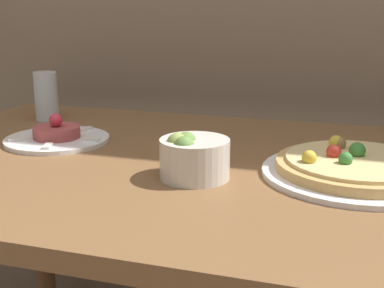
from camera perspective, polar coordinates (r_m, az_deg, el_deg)
name	(u,v)px	position (r m, az deg, el deg)	size (l,w,h in m)	color
dining_table	(202,206)	(1.10, 1.02, -6.63)	(1.40, 0.86, 0.77)	brown
pizza_plate	(357,167)	(1.03, 17.21, -2.39)	(0.35, 0.35, 0.06)	white
tartare_plate	(57,136)	(1.26, -14.21, 0.78)	(0.24, 0.24, 0.07)	white
small_bowl	(193,157)	(0.97, 0.12, -1.39)	(0.13, 0.13, 0.09)	silver
drinking_glass	(46,96)	(1.49, -15.31, 4.97)	(0.06, 0.06, 0.13)	silver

